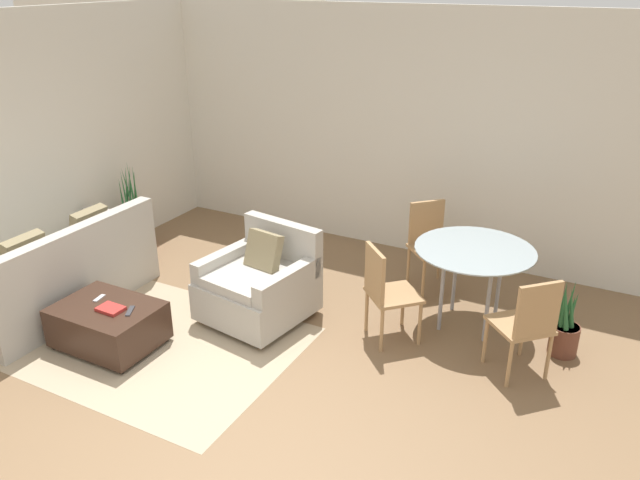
# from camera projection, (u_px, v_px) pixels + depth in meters

# --- Properties ---
(ground_plane) EXTENTS (20.00, 20.00, 0.00)m
(ground_plane) POSITION_uv_depth(u_px,v_px,m) (208.00, 419.00, 4.62)
(ground_plane) COLOR brown
(wall_back) EXTENTS (12.00, 0.06, 2.75)m
(wall_back) POSITION_uv_depth(u_px,v_px,m) (396.00, 133.00, 7.01)
(wall_back) COLOR silver
(wall_back) RESTS_ON ground_plane
(wall_left) EXTENTS (0.06, 12.00, 2.75)m
(wall_left) POSITION_uv_depth(u_px,v_px,m) (61.00, 145.00, 6.55)
(wall_left) COLOR silver
(wall_left) RESTS_ON ground_plane
(area_rug) EXTENTS (2.22, 1.86, 0.01)m
(area_rug) POSITION_uv_depth(u_px,v_px,m) (166.00, 347.00, 5.51)
(area_rug) COLOR tan
(area_rug) RESTS_ON ground_plane
(couch) EXTENTS (0.95, 1.93, 0.90)m
(couch) POSITION_uv_depth(u_px,v_px,m) (57.00, 279.00, 6.07)
(couch) COLOR #B2ADA3
(couch) RESTS_ON ground_plane
(armchair) EXTENTS (1.00, 1.03, 0.87)m
(armchair) POSITION_uv_depth(u_px,v_px,m) (260.00, 284.00, 5.86)
(armchair) COLOR #B2ADA3
(armchair) RESTS_ON ground_plane
(ottoman) EXTENTS (0.88, 0.65, 0.39)m
(ottoman) POSITION_uv_depth(u_px,v_px,m) (108.00, 324.00, 5.46)
(ottoman) COLOR #382319
(ottoman) RESTS_ON ground_plane
(book_stack) EXTENTS (0.23, 0.16, 0.03)m
(book_stack) POSITION_uv_depth(u_px,v_px,m) (111.00, 309.00, 5.32)
(book_stack) COLOR #B72D28
(book_stack) RESTS_ON ottoman
(tv_remote_primary) EXTENTS (0.12, 0.17, 0.01)m
(tv_remote_primary) POSITION_uv_depth(u_px,v_px,m) (130.00, 311.00, 5.31)
(tv_remote_primary) COLOR #333338
(tv_remote_primary) RESTS_ON ottoman
(tv_remote_secondary) EXTENTS (0.06, 0.14, 0.01)m
(tv_remote_secondary) POSITION_uv_depth(u_px,v_px,m) (99.00, 298.00, 5.51)
(tv_remote_secondary) COLOR #B7B7BC
(tv_remote_secondary) RESTS_ON ottoman
(potted_plant) EXTENTS (0.35, 0.35, 1.10)m
(potted_plant) POSITION_uv_depth(u_px,v_px,m) (134.00, 228.00, 7.31)
(potted_plant) COLOR maroon
(potted_plant) RESTS_ON ground_plane
(dining_table) EXTENTS (1.07, 1.07, 0.78)m
(dining_table) POSITION_uv_depth(u_px,v_px,m) (474.00, 258.00, 5.59)
(dining_table) COLOR #99A8AD
(dining_table) RESTS_ON ground_plane
(dining_chair_near_left) EXTENTS (0.59, 0.59, 0.90)m
(dining_chair_near_left) POSITION_uv_depth(u_px,v_px,m) (385.00, 288.00, 5.43)
(dining_chair_near_left) COLOR tan
(dining_chair_near_left) RESTS_ON ground_plane
(dining_chair_near_right) EXTENTS (0.59, 0.59, 0.90)m
(dining_chair_near_right) POSITION_uv_depth(u_px,v_px,m) (527.00, 322.00, 4.91)
(dining_chair_near_right) COLOR tan
(dining_chair_near_right) RESTS_ON ground_plane
(dining_chair_far_left) EXTENTS (0.59, 0.59, 0.90)m
(dining_chair_far_left) POSITION_uv_depth(u_px,v_px,m) (430.00, 239.00, 6.41)
(dining_chair_far_left) COLOR tan
(dining_chair_far_left) RESTS_ON ground_plane
(potted_plant_small) EXTENTS (0.24, 0.24, 0.69)m
(potted_plant_small) POSITION_uv_depth(u_px,v_px,m) (565.00, 332.00, 5.34)
(potted_plant_small) COLOR brown
(potted_plant_small) RESTS_ON ground_plane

